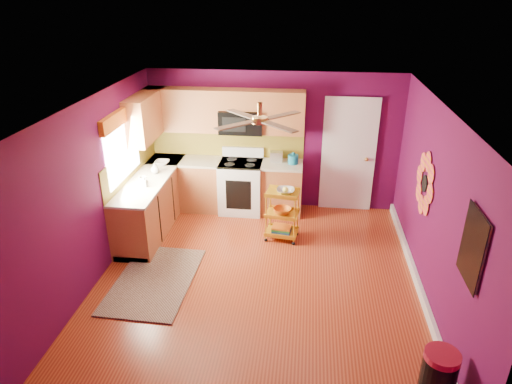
# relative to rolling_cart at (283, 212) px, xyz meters

# --- Properties ---
(ground) EXTENTS (5.00, 5.00, 0.00)m
(ground) POSITION_rel_rolling_cart_xyz_m (-0.27, -1.20, -0.48)
(ground) COLOR maroon
(ground) RESTS_ON ground
(room_envelope) EXTENTS (4.54, 5.04, 2.52)m
(room_envelope) POSITION_rel_rolling_cart_xyz_m (-0.24, -1.20, 1.15)
(room_envelope) COLOR #4E0938
(room_envelope) RESTS_ON ground
(lower_cabinets) EXTENTS (2.81, 2.31, 0.94)m
(lower_cabinets) POSITION_rel_rolling_cart_xyz_m (-1.61, 0.61, -0.05)
(lower_cabinets) COLOR brown
(lower_cabinets) RESTS_ON ground
(electric_range) EXTENTS (0.76, 0.66, 1.13)m
(electric_range) POSITION_rel_rolling_cart_xyz_m (-0.82, 0.97, 0.00)
(electric_range) COLOR white
(electric_range) RESTS_ON ground
(upper_cabinetry) EXTENTS (2.80, 2.30, 1.26)m
(upper_cabinetry) POSITION_rel_rolling_cart_xyz_m (-1.51, 0.97, 1.32)
(upper_cabinetry) COLOR brown
(upper_cabinetry) RESTS_ON ground
(left_window) EXTENTS (0.08, 1.35, 1.08)m
(left_window) POSITION_rel_rolling_cart_xyz_m (-2.48, -0.15, 1.26)
(left_window) COLOR white
(left_window) RESTS_ON ground
(panel_door) EXTENTS (0.95, 0.11, 2.15)m
(panel_door) POSITION_rel_rolling_cart_xyz_m (1.08, 1.26, 0.55)
(panel_door) COLOR white
(panel_door) RESTS_ON ground
(right_wall_art) EXTENTS (0.04, 2.74, 1.04)m
(right_wall_art) POSITION_rel_rolling_cart_xyz_m (1.96, -1.54, 0.96)
(right_wall_art) COLOR black
(right_wall_art) RESTS_ON ground
(ceiling_fan) EXTENTS (1.01, 1.01, 0.26)m
(ceiling_fan) POSITION_rel_rolling_cart_xyz_m (-0.27, -1.00, 1.81)
(ceiling_fan) COLOR #BF8C3F
(ceiling_fan) RESTS_ON ground
(shag_rug) EXTENTS (1.10, 1.75, 0.02)m
(shag_rug) POSITION_rel_rolling_cart_xyz_m (-1.72, -1.40, -0.47)
(shag_rug) COLOR black
(shag_rug) RESTS_ON ground
(rolling_cart) EXTENTS (0.56, 0.44, 0.93)m
(rolling_cart) POSITION_rel_rolling_cart_xyz_m (0.00, 0.00, 0.00)
(rolling_cart) COLOR gold
(rolling_cart) RESTS_ON ground
(trash_can) EXTENTS (0.37, 0.39, 0.65)m
(trash_can) POSITION_rel_rolling_cart_xyz_m (1.71, -3.08, -0.15)
(trash_can) COLOR black
(trash_can) RESTS_ON ground
(teal_kettle) EXTENTS (0.18, 0.18, 0.21)m
(teal_kettle) POSITION_rel_rolling_cart_xyz_m (0.11, 1.02, 0.54)
(teal_kettle) COLOR #126C89
(teal_kettle) RESTS_ON lower_cabinets
(toaster) EXTENTS (0.22, 0.15, 0.18)m
(toaster) POSITION_rel_rolling_cart_xyz_m (-0.19, 1.10, 0.55)
(toaster) COLOR beige
(toaster) RESTS_ON lower_cabinets
(soap_bottle_a) EXTENTS (0.08, 0.08, 0.18)m
(soap_bottle_a) POSITION_rel_rolling_cart_xyz_m (-2.16, -0.25, 0.55)
(soap_bottle_a) COLOR #EA3F72
(soap_bottle_a) RESTS_ON lower_cabinets
(soap_bottle_b) EXTENTS (0.14, 0.14, 0.17)m
(soap_bottle_b) POSITION_rel_rolling_cart_xyz_m (-2.17, 0.29, 0.55)
(soap_bottle_b) COLOR white
(soap_bottle_b) RESTS_ON lower_cabinets
(counter_dish) EXTENTS (0.25, 0.25, 0.06)m
(counter_dish) POSITION_rel_rolling_cart_xyz_m (-2.18, 0.72, 0.49)
(counter_dish) COLOR white
(counter_dish) RESTS_ON lower_cabinets
(counter_cup) EXTENTS (0.13, 0.13, 0.10)m
(counter_cup) POSITION_rel_rolling_cart_xyz_m (-2.23, -0.13, 0.51)
(counter_cup) COLOR white
(counter_cup) RESTS_ON lower_cabinets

